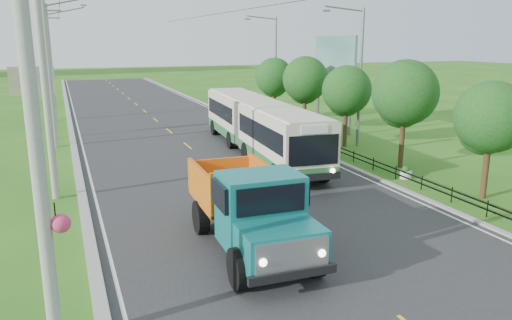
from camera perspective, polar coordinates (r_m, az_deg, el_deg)
ground at (r=17.79m, az=6.30°, el=-9.71°), size 240.00×240.00×0.00m
road at (r=35.96m, az=-8.57°, el=2.22°), size 14.00×120.00×0.02m
curb_left at (r=35.11m, az=-20.10°, el=1.37°), size 0.40×120.00×0.15m
curb_right at (r=38.13m, az=1.96°, el=3.08°), size 0.30×120.00×0.10m
edge_line_left at (r=35.14m, az=-19.20°, el=1.37°), size 0.12×120.00×0.00m
edge_line_right at (r=37.94m, az=1.26°, el=2.99°), size 0.12×120.00×0.00m
centre_dash at (r=17.78m, az=6.30°, el=-9.64°), size 0.12×2.20×0.00m
railing_right at (r=33.16m, az=7.42°, el=1.81°), size 0.04×40.00×0.60m
pole_nearest at (r=11.62m, az=-23.65°, el=2.14°), size 3.51×0.44×10.00m
pole_near at (r=23.50m, az=-22.87°, el=7.87°), size 3.51×0.32×10.00m
pole_mid at (r=35.47m, az=-22.55°, el=9.49°), size 3.51×0.32×10.00m
pole_far at (r=47.46m, az=-22.39°, el=10.29°), size 3.51×0.32×10.00m
tree_second at (r=24.39m, az=25.12°, el=4.08°), size 3.18×3.26×5.30m
tree_third at (r=28.75m, az=16.58°, el=7.00°), size 3.60×3.62×6.00m
tree_fourth at (r=33.70m, az=10.27°, el=7.56°), size 3.24×3.31×5.40m
tree_fifth at (r=38.89m, az=5.63°, el=8.88°), size 3.48×3.52×5.80m
tree_back at (r=44.32m, az=2.08°, el=9.25°), size 3.30×3.36×5.50m
streetlight_mid at (r=33.89m, az=11.64°, el=9.76°), size 3.02×0.20×9.07m
streetlight_far at (r=46.26m, az=2.07°, el=10.99°), size 3.02×0.20×9.07m
planter_near at (r=26.98m, az=16.70°, el=-1.42°), size 0.64×0.64×0.67m
planter_mid at (r=33.45m, az=8.32°, el=1.86°), size 0.64×0.64×0.67m
planter_far at (r=40.46m, az=2.73°, el=4.02°), size 0.64×0.64×0.67m
billboard_left at (r=38.59m, az=-24.18°, el=7.76°), size 3.00×0.20×5.20m
billboard_right at (r=39.84m, az=8.97°, el=11.05°), size 0.24×6.00×7.30m
bus at (r=30.94m, az=0.29°, el=4.24°), size 3.97×17.18×3.29m
dump_truck at (r=16.72m, az=-0.68°, el=-5.03°), size 2.92×7.11×2.96m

